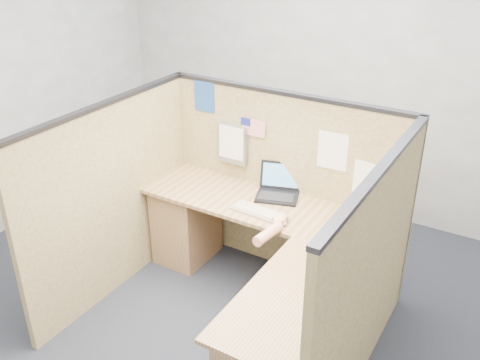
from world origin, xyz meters
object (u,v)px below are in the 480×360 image
Objects in this scene: keyboard at (259,212)px; l_desk at (260,275)px; laptop at (281,188)px; mouse at (280,221)px.

l_desk is at bearing -54.77° from keyboard.
laptop is (-0.15, 0.59, 0.39)m from l_desk.
l_desk is 0.45m from keyboard.
mouse is (0.05, 0.19, 0.36)m from l_desk.
mouse is (0.20, -0.06, 0.01)m from keyboard.
laptop is at bearing 93.21° from keyboard.
l_desk is at bearing -93.82° from laptop.
laptop is at bearing 104.14° from l_desk.
laptop is 3.58× the size of mouse.
l_desk is 4.47× the size of keyboard.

